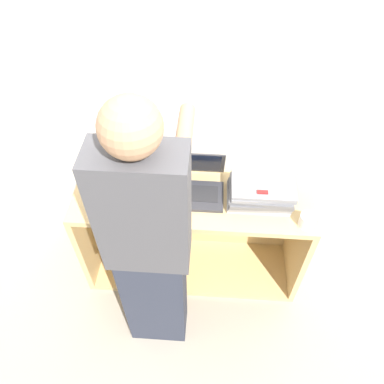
{
  "coord_description": "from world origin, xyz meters",
  "views": [
    {
      "loc": [
        0.1,
        -1.21,
        2.42
      ],
      "look_at": [
        0.0,
        0.17,
        0.9
      ],
      "focal_mm": 35.0,
      "sensor_mm": 36.0,
      "label": 1
    }
  ],
  "objects_px": {
    "laptop_stack_left": "(127,188)",
    "mug": "(307,221)",
    "person": "(149,249)",
    "laptop_stack_right": "(260,193)",
    "laptop_open": "(193,185)"
  },
  "relations": [
    {
      "from": "laptop_stack_left",
      "to": "laptop_open",
      "type": "bearing_deg",
      "value": 7.86
    },
    {
      "from": "laptop_stack_left",
      "to": "mug",
      "type": "bearing_deg",
      "value": -9.16
    },
    {
      "from": "laptop_stack_right",
      "to": "person",
      "type": "height_order",
      "value": "person"
    },
    {
      "from": "laptop_stack_left",
      "to": "laptop_stack_right",
      "type": "xyz_separation_m",
      "value": [
        0.77,
        0.0,
        0.02
      ]
    },
    {
      "from": "person",
      "to": "laptop_stack_left",
      "type": "bearing_deg",
      "value": 114.02
    },
    {
      "from": "laptop_stack_right",
      "to": "laptop_open",
      "type": "bearing_deg",
      "value": 172.43
    },
    {
      "from": "laptop_open",
      "to": "mug",
      "type": "relative_size",
      "value": 4.04
    },
    {
      "from": "laptop_stack_right",
      "to": "person",
      "type": "bearing_deg",
      "value": -141.39
    },
    {
      "from": "laptop_stack_left",
      "to": "laptop_stack_right",
      "type": "bearing_deg",
      "value": 0.13
    },
    {
      "from": "mug",
      "to": "person",
      "type": "bearing_deg",
      "value": -160.6
    },
    {
      "from": "laptop_stack_left",
      "to": "person",
      "type": "distance_m",
      "value": 0.5
    },
    {
      "from": "person",
      "to": "mug",
      "type": "relative_size",
      "value": 19.86
    },
    {
      "from": "laptop_stack_left",
      "to": "mug",
      "type": "relative_size",
      "value": 4.34
    },
    {
      "from": "mug",
      "to": "laptop_stack_left",
      "type": "bearing_deg",
      "value": 170.84
    },
    {
      "from": "laptop_stack_left",
      "to": "laptop_stack_right",
      "type": "height_order",
      "value": "laptop_stack_right"
    }
  ]
}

